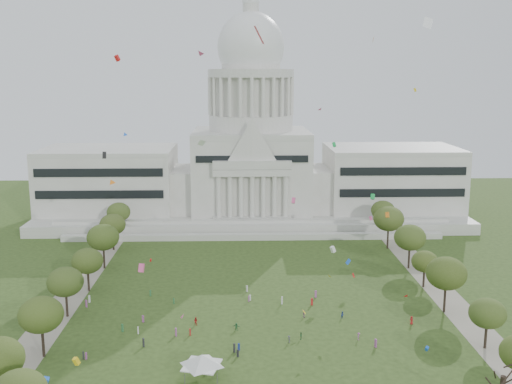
% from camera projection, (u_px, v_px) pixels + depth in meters
% --- Properties ---
extents(ground, '(400.00, 400.00, 0.00)m').
position_uv_depth(ground, '(262.00, 347.00, 124.53)').
color(ground, '#2F4319').
rests_on(ground, ground).
extents(capitol, '(160.00, 64.50, 91.30)m').
position_uv_depth(capitol, '(251.00, 162.00, 231.51)').
color(capitol, '#B8B7AC').
rests_on(capitol, ground).
extents(path_left, '(8.00, 160.00, 0.04)m').
position_uv_depth(path_left, '(70.00, 297.00, 152.62)').
color(path_left, gray).
rests_on(path_left, ground).
extents(path_right, '(8.00, 160.00, 0.04)m').
position_uv_depth(path_right, '(442.00, 293.00, 155.25)').
color(path_right, gray).
rests_on(path_right, ground).
extents(row_tree_l_1, '(8.86, 8.86, 12.59)m').
position_uv_depth(row_tree_l_1, '(41.00, 315.00, 118.67)').
color(row_tree_l_1, black).
rests_on(row_tree_l_1, ground).
extents(row_tree_r_1, '(7.58, 7.58, 10.78)m').
position_uv_depth(row_tree_r_1, '(488.00, 313.00, 122.58)').
color(row_tree_r_1, black).
rests_on(row_tree_r_1, ground).
extents(row_tree_l_2, '(8.42, 8.42, 11.97)m').
position_uv_depth(row_tree_l_2, '(65.00, 282.00, 138.59)').
color(row_tree_l_2, black).
rests_on(row_tree_l_2, ground).
extents(row_tree_r_2, '(9.55, 9.55, 13.58)m').
position_uv_depth(row_tree_r_2, '(446.00, 273.00, 140.94)').
color(row_tree_r_2, black).
rests_on(row_tree_r_2, ground).
extents(row_tree_l_3, '(8.12, 8.12, 11.55)m').
position_uv_depth(row_tree_l_3, '(87.00, 261.00, 154.96)').
color(row_tree_l_3, black).
rests_on(row_tree_l_3, ground).
extents(row_tree_r_3, '(7.01, 7.01, 9.98)m').
position_uv_depth(row_tree_r_3, '(425.00, 262.00, 158.16)').
color(row_tree_r_3, black).
rests_on(row_tree_r_3, ground).
extents(row_tree_l_4, '(9.29, 9.29, 13.21)m').
position_uv_depth(row_tree_l_4, '(103.00, 237.00, 172.87)').
color(row_tree_l_4, black).
rests_on(row_tree_l_4, ground).
extents(row_tree_r_4, '(9.19, 9.19, 13.06)m').
position_uv_depth(row_tree_r_4, '(410.00, 238.00, 172.99)').
color(row_tree_r_4, black).
rests_on(row_tree_r_4, ground).
extents(row_tree_l_5, '(8.33, 8.33, 11.85)m').
position_uv_depth(row_tree_l_5, '(113.00, 225.00, 191.25)').
color(row_tree_l_5, black).
rests_on(row_tree_l_5, ground).
extents(row_tree_r_5, '(9.82, 9.82, 13.96)m').
position_uv_depth(row_tree_r_5, '(389.00, 219.00, 192.58)').
color(row_tree_r_5, black).
rests_on(row_tree_r_5, ground).
extents(row_tree_l_6, '(8.19, 8.19, 11.64)m').
position_uv_depth(row_tree_l_6, '(119.00, 212.00, 209.00)').
color(row_tree_l_6, black).
rests_on(row_tree_l_6, ground).
extents(row_tree_r_6, '(8.42, 8.42, 11.97)m').
position_uv_depth(row_tree_r_6, '(383.00, 210.00, 210.51)').
color(row_tree_r_6, black).
rests_on(row_tree_r_6, ground).
extents(big_bare_tree, '(6.00, 5.00, 12.80)m').
position_uv_depth(big_bare_tree, '(504.00, 372.00, 96.42)').
color(big_bare_tree, black).
rests_on(big_bare_tree, ground).
extents(event_tent, '(10.74, 10.74, 4.93)m').
position_uv_depth(event_tent, '(202.00, 360.00, 110.96)').
color(event_tent, '#4C4C4C').
rests_on(event_tent, ground).
extents(person_0, '(1.00, 1.11, 1.90)m').
position_uv_depth(person_0, '(412.00, 320.00, 135.74)').
color(person_0, '#B21E1E').
rests_on(person_0, ground).
extents(person_2, '(0.94, 0.85, 1.65)m').
position_uv_depth(person_2, '(343.00, 315.00, 139.05)').
color(person_2, navy).
rests_on(person_2, ground).
extents(person_3, '(0.83, 1.13, 1.57)m').
position_uv_depth(person_3, '(289.00, 339.00, 126.46)').
color(person_3, '#4C4C51').
rests_on(person_3, ground).
extents(person_4, '(0.75, 1.07, 1.65)m').
position_uv_depth(person_4, '(301.00, 336.00, 128.01)').
color(person_4, '#33723F').
rests_on(person_4, ground).
extents(person_5, '(1.71, 1.17, 1.72)m').
position_uv_depth(person_5, '(236.00, 327.00, 132.54)').
color(person_5, '#33723F').
rests_on(person_5, ground).
extents(person_7, '(0.78, 0.72, 1.72)m').
position_uv_depth(person_7, '(210.00, 366.00, 114.85)').
color(person_7, '#33723F').
rests_on(person_7, ground).
extents(person_8, '(1.08, 0.95, 1.89)m').
position_uv_depth(person_8, '(196.00, 321.00, 135.33)').
color(person_8, '#B21E1E').
rests_on(person_8, ground).
extents(person_9, '(0.90, 1.20, 1.66)m').
position_uv_depth(person_9, '(359.00, 336.00, 127.72)').
color(person_9, '#994C8C').
rests_on(person_9, ground).
extents(person_10, '(0.68, 1.09, 1.76)m').
position_uv_depth(person_10, '(304.00, 314.00, 139.62)').
color(person_10, '#994C8C').
rests_on(person_10, ground).
extents(distant_crowd, '(66.16, 37.20, 1.90)m').
position_uv_depth(distant_crowd, '(201.00, 319.00, 136.88)').
color(distant_crowd, '#994C8C').
rests_on(distant_crowd, ground).
extents(kite_swarm, '(90.67, 101.73, 63.76)m').
position_uv_depth(kite_swarm, '(264.00, 199.00, 128.60)').
color(kite_swarm, yellow).
rests_on(kite_swarm, ground).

